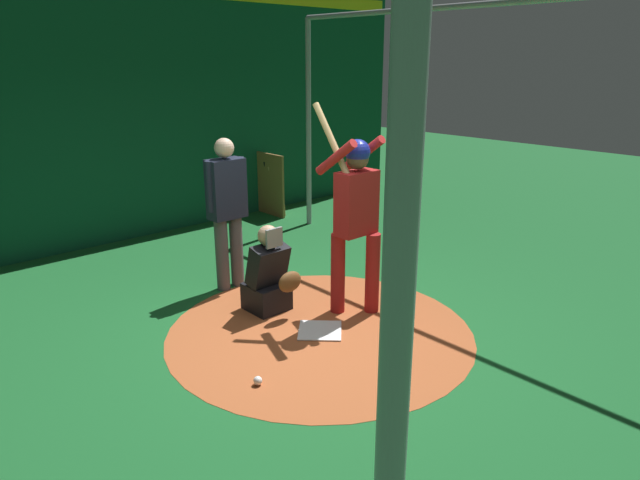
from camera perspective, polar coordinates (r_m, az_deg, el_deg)
name	(u,v)px	position (r m, az deg, el deg)	size (l,w,h in m)	color
ground_plane	(320,331)	(5.61, 0.00, -9.26)	(26.99, 26.99, 0.00)	#195B28
dirt_circle	(320,331)	(5.61, 0.00, -9.24)	(3.00, 3.00, 0.01)	#AD562D
home_plate	(320,330)	(5.61, 0.00, -9.16)	(0.42, 0.42, 0.01)	white
batter	(355,210)	(5.67, 3.61, 3.09)	(0.68, 0.49, 2.16)	maroon
catcher	(269,278)	(5.94, -5.20, -3.83)	(0.58, 0.40, 0.95)	black
umpire	(227,206)	(6.42, -9.42, 3.42)	(0.22, 0.49, 1.75)	#4C4C51
back_wall	(118,112)	(8.62, -19.80, 12.13)	(0.22, 10.99, 3.66)	#0F472D
cage_frame	(320,101)	(5.00, 0.00, 13.97)	(5.94, 4.97, 3.17)	gray
bat_rack	(265,185)	(9.78, -5.61, 5.62)	(1.06, 0.21, 1.05)	olive
baseball_0	(258,381)	(4.79, -6.33, -14.00)	(0.07, 0.07, 0.07)	white
baseball_1	(399,326)	(5.68, 8.05, -8.62)	(0.07, 0.07, 0.07)	white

